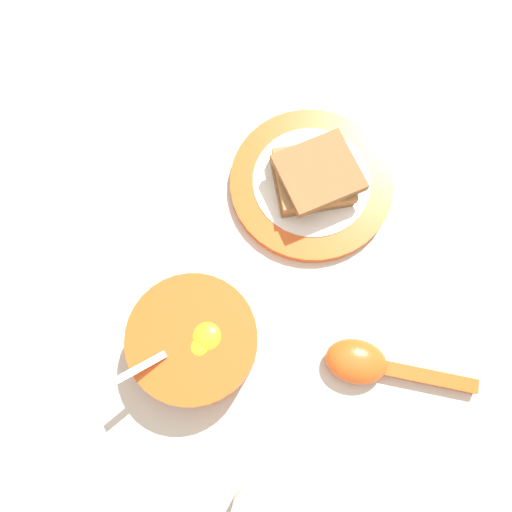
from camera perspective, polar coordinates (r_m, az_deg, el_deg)
The scene contains 5 objects.
ground_plane at distance 0.57m, azimuth 7.45°, elevation -7.13°, with size 3.00×3.00×0.00m, color beige.
egg_bowl at distance 0.54m, azimuth -7.11°, elevation -9.55°, with size 0.14×0.15×0.07m.
toast_plate at distance 0.61m, azimuth 6.31°, elevation 8.26°, with size 0.19×0.19×0.01m.
toast_sandwich at distance 0.58m, azimuth 6.72°, elevation 9.04°, with size 0.10×0.11×0.04m.
soup_spoon at distance 0.56m, azimuth 12.84°, elevation -11.98°, with size 0.13×0.15×0.03m.
Camera 1 is at (0.04, -0.10, 0.56)m, focal length 35.00 mm.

